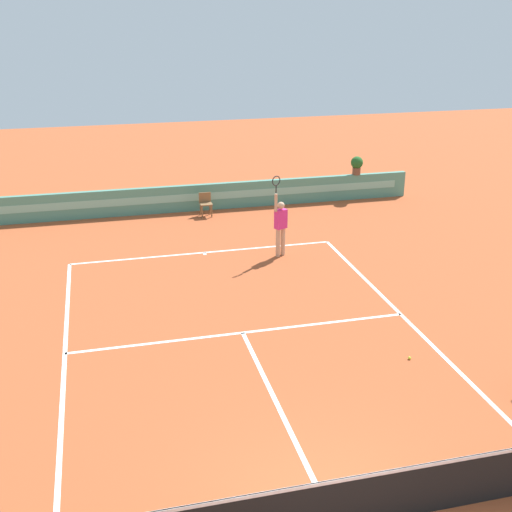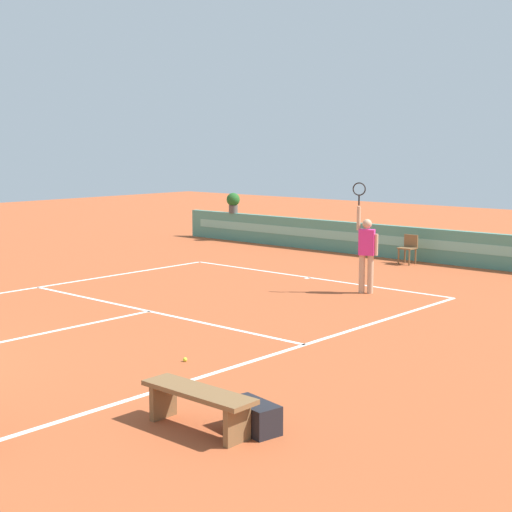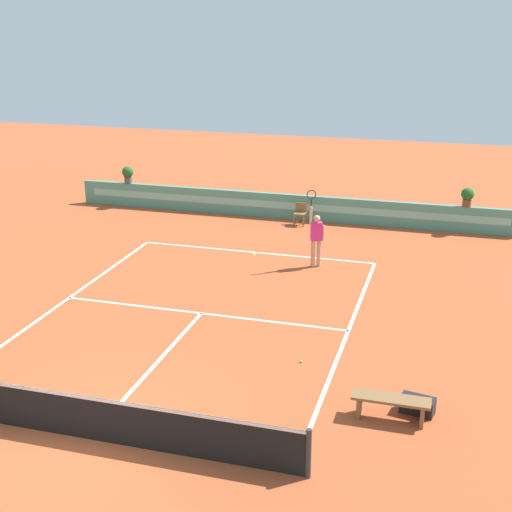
% 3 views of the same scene
% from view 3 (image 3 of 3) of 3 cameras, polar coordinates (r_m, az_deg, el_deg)
% --- Properties ---
extents(ground_plane, '(60.00, 60.00, 0.00)m').
position_cam_3_polar(ground_plane, '(19.67, -4.78, -5.02)').
color(ground_plane, '#A84C28').
extents(court_lines, '(8.32, 11.94, 0.01)m').
position_cam_3_polar(court_lines, '(20.28, -4.07, -4.22)').
color(court_lines, white).
rests_on(court_lines, ground).
extents(net, '(8.92, 0.10, 1.00)m').
position_cam_3_polar(net, '(14.63, -13.34, -12.28)').
color(net, '#333333').
rests_on(net, ground).
extents(back_wall_barrier, '(18.00, 0.21, 1.00)m').
position_cam_3_polar(back_wall_barrier, '(28.90, 2.49, 3.97)').
color(back_wall_barrier, '#4C8E7A').
rests_on(back_wall_barrier, ground).
extents(ball_kid_chair, '(0.44, 0.44, 0.85)m').
position_cam_3_polar(ball_kid_chair, '(28.06, 3.54, 3.45)').
color(ball_kid_chair, brown).
rests_on(ball_kid_chair, ground).
extents(bench_courtside, '(1.60, 0.44, 0.51)m').
position_cam_3_polar(bench_courtside, '(15.18, 10.69, -11.44)').
color(bench_courtside, brown).
rests_on(bench_courtside, ground).
extents(gear_bag, '(0.75, 0.48, 0.36)m').
position_cam_3_polar(gear_bag, '(15.62, 12.72, -11.49)').
color(gear_bag, black).
rests_on(gear_bag, ground).
extents(tennis_player, '(0.58, 0.35, 2.58)m').
position_cam_3_polar(tennis_player, '(23.30, 4.81, 1.61)').
color(tennis_player, tan).
rests_on(tennis_player, ground).
extents(tennis_ball_near_baseline, '(0.07, 0.07, 0.07)m').
position_cam_3_polar(tennis_ball_near_baseline, '(17.32, 3.61, -8.36)').
color(tennis_ball_near_baseline, '#CCE033').
rests_on(tennis_ball_near_baseline, ground).
extents(potted_plant_far_left, '(0.48, 0.48, 0.72)m').
position_cam_3_polar(potted_plant_far_left, '(31.01, -10.16, 6.47)').
color(potted_plant_far_left, '#514C47').
rests_on(potted_plant_far_left, back_wall_barrier).
extents(potted_plant_far_right, '(0.48, 0.48, 0.72)m').
position_cam_3_polar(potted_plant_far_right, '(27.92, 16.46, 4.60)').
color(potted_plant_far_right, brown).
rests_on(potted_plant_far_right, back_wall_barrier).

